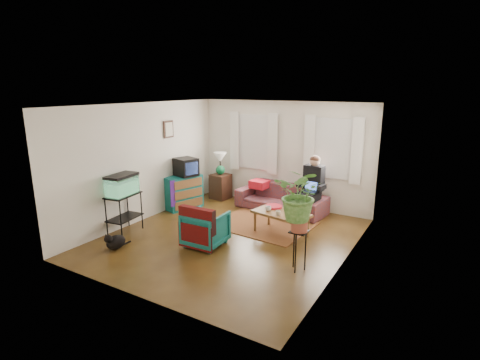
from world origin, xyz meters
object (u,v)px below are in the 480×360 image
Objects in this scene: sofa at (281,194)px; armchair at (206,227)px; plant_stand at (298,251)px; aquarium_stand at (124,214)px; coffee_table at (281,223)px; dresser at (183,192)px; side_table at (221,186)px.

sofa is 2.99× the size of armchair.
armchair is 1.06× the size of plant_stand.
plant_stand is at bearing -2.67° from aquarium_stand.
sofa is 1.94× the size of coffee_table.
dresser is at bearing 82.65° from aquarium_stand.
side_table is at bearing -178.16° from sofa.
side_table is 0.73× the size of dresser.
coffee_table is (1.00, 1.22, -0.13)m from armchair.
side_table is at bearing -63.44° from armchair.
aquarium_stand is at bearing -96.60° from side_table.
armchair is 1.89m from plant_stand.
plant_stand is (3.33, -2.75, 0.01)m from side_table.
aquarium_stand is at bearing -121.25° from sofa.
side_table is 0.81× the size of aquarium_stand.
coffee_table is at bearing 21.94° from aquarium_stand.
dresser reaches higher than armchair.
sofa reaches higher than coffee_table.
side_table is 3.06m from armchair.
aquarium_stand is at bearing -73.24° from dresser.
coffee_table is at bearing -31.11° from side_table.
dresser is (-2.16, -1.03, -0.02)m from sofa.
armchair is at bearing 178.41° from plant_stand.
sofa is 3.03m from plant_stand.
sofa is 2.67× the size of aquarium_stand.
aquarium_stand is 3.69m from plant_stand.
aquarium_stand is (-0.35, -3.03, 0.08)m from side_table.
sofa is at bearing 42.50° from dresser.
aquarium_stand is 1.83m from armchair.
aquarium_stand is 0.72× the size of coffee_table.
coffee_table is (0.63, -1.36, -0.19)m from sofa.
plant_stand is at bearing 176.77° from armchair.
sofa is 1.83m from side_table.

